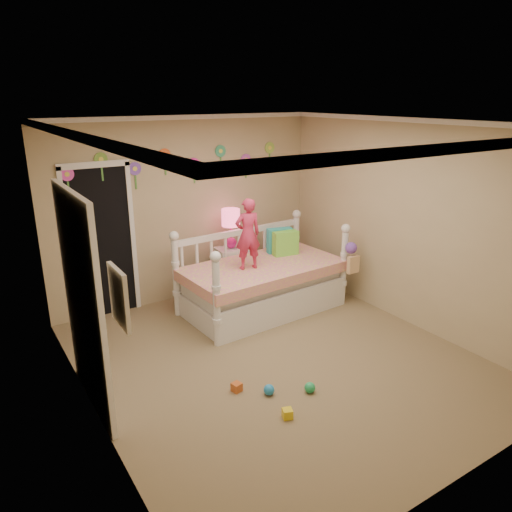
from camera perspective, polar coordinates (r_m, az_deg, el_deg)
floor at (r=5.64m, az=2.49°, el=-12.01°), size 4.00×4.50×0.01m
ceiling at (r=4.87m, az=2.93°, el=15.41°), size 4.00×4.50×0.01m
back_wall at (r=6.99m, az=-8.05°, el=5.42°), size 4.00×0.01×2.60m
left_wall at (r=4.33m, az=-19.52°, el=-3.74°), size 0.01×4.50×2.60m
right_wall at (r=6.43m, az=17.44°, el=3.59°), size 0.01×4.50×2.60m
crown_molding at (r=4.87m, az=2.92°, el=15.06°), size 4.00×4.50×0.06m
daybed at (r=6.61m, az=0.71°, el=-1.51°), size 2.26×1.30×1.20m
pillow_turquoise at (r=7.04m, az=2.78°, el=1.85°), size 0.38×0.21×0.36m
pillow_lime at (r=6.93m, az=3.49°, el=1.51°), size 0.38×0.19×0.35m
child at (r=6.29m, az=-0.98°, el=2.60°), size 0.38×0.29×0.94m
nightstand at (r=7.24m, az=-2.89°, el=-1.75°), size 0.45×0.36×0.72m
table_lamp at (r=7.02m, az=-2.98°, el=3.97°), size 0.27×0.27×0.58m
closet_doorway at (r=6.64m, az=-17.71°, el=1.65°), size 0.90×0.04×2.07m
flower_decals at (r=6.83m, az=-8.95°, el=10.53°), size 3.40×0.02×0.50m
mirror_closet at (r=4.70m, az=-19.61°, el=-5.28°), size 0.07×1.30×2.10m
wall_picture at (r=3.43m, az=-15.82°, el=-4.68°), size 0.05×0.34×0.42m
hanging_bag at (r=6.74m, az=11.17°, el=-0.32°), size 0.20×0.16×0.36m
toy_scatter at (r=5.12m, az=2.46°, el=-14.71°), size 1.21×1.50×0.11m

